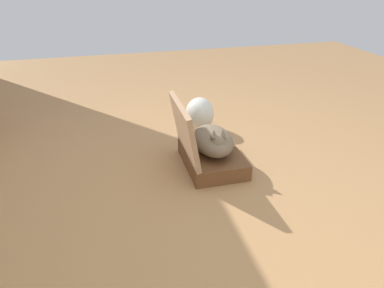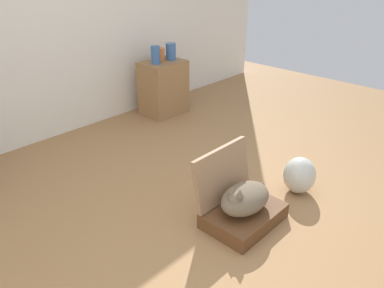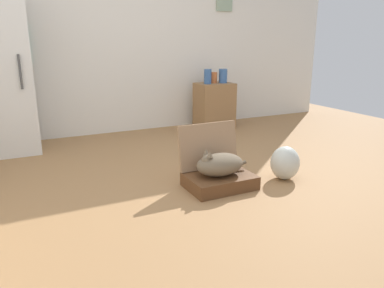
% 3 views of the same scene
% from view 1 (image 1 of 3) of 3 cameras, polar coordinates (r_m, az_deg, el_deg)
% --- Properties ---
extents(ground_plane, '(7.68, 7.68, 0.00)m').
position_cam_1_polar(ground_plane, '(2.57, 0.68, -4.23)').
color(ground_plane, '#9E7247').
rests_on(ground_plane, ground).
extents(suitcase_base, '(0.56, 0.40, 0.12)m').
position_cam_1_polar(suitcase_base, '(2.60, 3.33, -2.36)').
color(suitcase_base, brown).
rests_on(suitcase_base, ground).
extents(suitcase_lid, '(0.56, 0.11, 0.40)m').
position_cam_1_polar(suitcase_lid, '(2.43, -1.26, 2.29)').
color(suitcase_lid, '#9B7756').
rests_on(suitcase_lid, suitcase_base).
extents(cat, '(0.50, 0.28, 0.23)m').
position_cam_1_polar(cat, '(2.52, 3.48, 0.58)').
color(cat, brown).
rests_on(cat, suitcase_base).
extents(plastic_bag_white, '(0.26, 0.26, 0.30)m').
position_cam_1_polar(plastic_bag_white, '(3.12, 1.27, 4.94)').
color(plastic_bag_white, silver).
rests_on(plastic_bag_white, ground).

